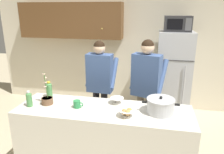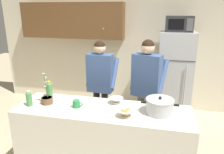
{
  "view_description": "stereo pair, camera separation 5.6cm",
  "coord_description": "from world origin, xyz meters",
  "views": [
    {
      "loc": [
        0.61,
        -2.41,
        2.11
      ],
      "look_at": [
        0.0,
        0.55,
        1.17
      ],
      "focal_mm": 34.95,
      "sensor_mm": 36.0,
      "label": 1
    },
    {
      "loc": [
        0.66,
        -2.4,
        2.11
      ],
      "look_at": [
        0.0,
        0.55,
        1.17
      ],
      "focal_mm": 34.95,
      "sensor_mm": 36.0,
      "label": 2
    }
  ],
  "objects": [
    {
      "name": "back_wall_unit",
      "position": [
        -0.27,
        2.25,
        1.43
      ],
      "size": [
        6.0,
        0.48,
        2.6
      ],
      "color": "beige",
      "rests_on": "ground"
    },
    {
      "name": "kitchen_island",
      "position": [
        0.0,
        0.0,
        0.46
      ],
      "size": [
        2.2,
        0.68,
        0.92
      ],
      "primitive_type": "cube",
      "color": "silver",
      "rests_on": "ground"
    },
    {
      "name": "refrigerator",
      "position": [
        0.96,
        1.85,
        0.86
      ],
      "size": [
        0.64,
        0.68,
        1.72
      ],
      "color": "#B7BABF",
      "rests_on": "ground"
    },
    {
      "name": "microwave",
      "position": [
        0.96,
        1.83,
        1.86
      ],
      "size": [
        0.48,
        0.37,
        0.28
      ],
      "color": "#2D2D30",
      "rests_on": "refrigerator"
    },
    {
      "name": "person_near_pot",
      "position": [
        -0.28,
        0.91,
        1.02
      ],
      "size": [
        0.52,
        0.44,
        1.64
      ],
      "color": "black",
      "rests_on": "ground"
    },
    {
      "name": "person_by_sink",
      "position": [
        0.48,
        0.8,
        1.06
      ],
      "size": [
        0.6,
        0.53,
        1.7
      ],
      "color": "#726656",
      "rests_on": "ground"
    },
    {
      "name": "cooking_pot",
      "position": [
        0.7,
        0.03,
        1.01
      ],
      "size": [
        0.44,
        0.33,
        0.22
      ],
      "color": "silver",
      "rests_on": "kitchen_island"
    },
    {
      "name": "coffee_mug",
      "position": [
        -0.33,
        -0.03,
        0.97
      ],
      "size": [
        0.13,
        0.09,
        0.1
      ],
      "color": "#2D8C4C",
      "rests_on": "kitchen_island"
    },
    {
      "name": "bread_bowl",
      "position": [
        0.32,
        -0.14,
        0.97
      ],
      "size": [
        0.19,
        0.19,
        0.1
      ],
      "color": "white",
      "rests_on": "kitchen_island"
    },
    {
      "name": "empty_bowl",
      "position": [
        0.14,
        0.2,
        0.97
      ],
      "size": [
        0.18,
        0.18,
        0.08
      ],
      "color": "white",
      "rests_on": "kitchen_island"
    },
    {
      "name": "bottle_near_edge",
      "position": [
        -0.83,
        0.22,
        1.03
      ],
      "size": [
        0.08,
        0.08,
        0.23
      ],
      "color": "#4C8C4C",
      "rests_on": "kitchen_island"
    },
    {
      "name": "bottle_mid_counter",
      "position": [
        -0.94,
        -0.11,
        1.02
      ],
      "size": [
        0.07,
        0.07,
        0.21
      ],
      "color": "#4C8C4C",
      "rests_on": "kitchen_island"
    },
    {
      "name": "potted_orchid",
      "position": [
        -0.76,
        -0.0,
        0.98
      ],
      "size": [
        0.15,
        0.15,
        0.43
      ],
      "color": "brown",
      "rests_on": "kitchen_island"
    }
  ]
}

